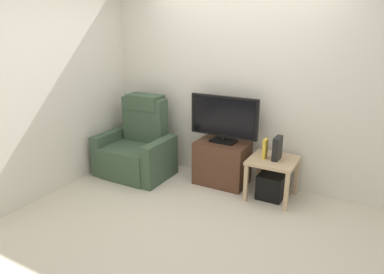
{
  "coord_description": "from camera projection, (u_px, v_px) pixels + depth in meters",
  "views": [
    {
      "loc": [
        1.58,
        -3.01,
        2.0
      ],
      "look_at": [
        -0.36,
        0.5,
        0.7
      ],
      "focal_mm": 32.52,
      "sensor_mm": 36.0,
      "label": 1
    }
  ],
  "objects": [
    {
      "name": "wall_side",
      "position": [
        66.0,
        84.0,
        4.31
      ],
      "size": [
        0.06,
        4.48,
        2.6
      ],
      "primitive_type": "cube",
      "color": "beige",
      "rests_on": "ground"
    },
    {
      "name": "tv_stand",
      "position": [
        222.0,
        163.0,
        4.52
      ],
      "size": [
        0.66,
        0.43,
        0.57
      ],
      "color": "#4C2D1E",
      "rests_on": "ground"
    },
    {
      "name": "ground_plane",
      "position": [
        199.0,
        214.0,
        3.85
      ],
      "size": [
        6.4,
        6.4,
        0.0
      ],
      "primitive_type": "plane",
      "color": "beige"
    },
    {
      "name": "subwoofer_box",
      "position": [
        271.0,
        186.0,
        4.18
      ],
      "size": [
        0.3,
        0.3,
        0.3
      ],
      "primitive_type": "cube",
      "color": "black",
      "rests_on": "ground"
    },
    {
      "name": "recliner_armchair",
      "position": [
        137.0,
        148.0,
        4.82
      ],
      "size": [
        0.98,
        0.78,
        1.08
      ],
      "rotation": [
        0.0,
        0.0,
        -0.16
      ],
      "color": "#384C38",
      "rests_on": "ground"
    },
    {
      "name": "television",
      "position": [
        224.0,
        118.0,
        4.35
      ],
      "size": [
        0.9,
        0.2,
        0.6
      ],
      "color": "black",
      "rests_on": "tv_stand"
    },
    {
      "name": "wall_back",
      "position": [
        241.0,
        83.0,
        4.39
      ],
      "size": [
        6.4,
        0.06,
        2.6
      ],
      "primitive_type": "cube",
      "color": "beige",
      "rests_on": "ground"
    },
    {
      "name": "game_console",
      "position": [
        277.0,
        148.0,
        4.02
      ],
      "size": [
        0.07,
        0.2,
        0.27
      ],
      "primitive_type": "cube",
      "color": "black",
      "rests_on": "side_table"
    },
    {
      "name": "side_table",
      "position": [
        273.0,
        165.0,
        4.1
      ],
      "size": [
        0.54,
        0.54,
        0.5
      ],
      "color": "tan",
      "rests_on": "ground"
    },
    {
      "name": "book_upright",
      "position": [
        265.0,
        149.0,
        4.07
      ],
      "size": [
        0.04,
        0.11,
        0.23
      ],
      "primitive_type": "cube",
      "color": "gold",
      "rests_on": "side_table"
    }
  ]
}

